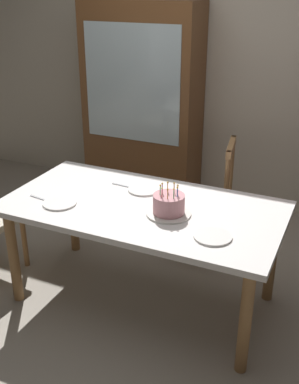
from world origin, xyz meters
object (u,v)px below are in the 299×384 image
Objects in this scene: plate_near_celebrant at (60,203)px; plate_near_guest at (213,236)px; chair_spindle_back at (205,200)px; birthday_cake at (169,205)px; china_cabinet at (142,106)px; plate_far_side at (144,189)px; dining_table at (143,216)px.

plate_near_guest is at bearing 0.00° from plate_near_celebrant.
chair_spindle_back is at bearing 56.23° from plate_near_celebrant.
china_cabinet is (-0.94, 1.61, 0.16)m from birthday_cake.
plate_near_celebrant is at bearing -167.19° from birthday_cake.
plate_far_side is 0.23× the size of chair_spindle_back.
china_cabinet reaches higher than birthday_cake.
plate_near_celebrant is at bearing -156.91° from dining_table.
chair_spindle_back is at bearing 65.36° from plate_far_side.
plate_far_side is 1.51m from china_cabinet.
chair_spindle_back is at bearing 77.38° from dining_table.
birthday_cake reaches higher than plate_far_side.
chair_spindle_back is (0.18, 0.79, -0.20)m from dining_table.
china_cabinet is at bearing 115.66° from plate_far_side.
plate_near_celebrant reaches higher than dining_table.
china_cabinet reaches higher than chair_spindle_back.
plate_near_celebrant is at bearing -82.16° from china_cabinet.
chair_spindle_back reaches higher than plate_far_side.
dining_table is 8.16× the size of plate_near_celebrant.
chair_spindle_back is (-0.03, 0.84, -0.34)m from birthday_cake.
birthday_cake is at bearing 154.63° from plate_near_guest.
birthday_cake is 0.72m from plate_near_celebrant.
dining_table is 0.54m from plate_near_celebrant.
plate_far_side is (-0.09, 0.21, 0.09)m from dining_table.
chair_spindle_back reaches higher than dining_table.
birthday_cake is 0.91m from chair_spindle_back.
birthday_cake is 0.37m from plate_near_guest.
chair_spindle_back is (0.67, 1.00, -0.28)m from plate_near_celebrant.
plate_near_celebrant is 1.24m from chair_spindle_back.
plate_far_side and plate_near_guest have the same top height.
chair_spindle_back is 0.50× the size of china_cabinet.
birthday_cake reaches higher than dining_table.
birthday_cake is at bearing -88.21° from chair_spindle_back.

